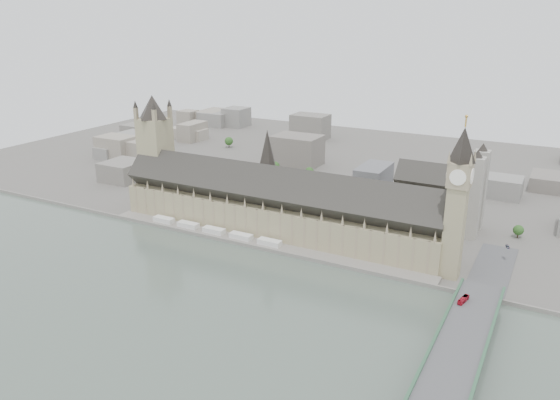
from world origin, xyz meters
The scene contains 16 objects.
ground centered at (0.00, 0.00, 0.00)m, with size 900.00×900.00×0.00m, color #595651.
river_thames centered at (0.00, -165.00, 0.00)m, with size 600.00×600.00×0.00m, color #4F5E54.
embankment_wall centered at (0.00, -15.00, 1.50)m, with size 600.00×1.50×3.00m, color slate.
river_terrace centered at (0.00, -7.50, 1.00)m, with size 270.00×15.00×2.00m, color slate.
terrace_tents centered at (-40.00, -7.00, 4.00)m, with size 118.00×7.00×4.00m.
palace_of_westminster centered at (0.00, 19.70, 22.71)m, with size 265.00×40.73×55.44m.
elizabeth_tower centered at (138.00, 8.00, 58.09)m, with size 17.00×17.00×107.50m.
victoria_tower centered at (-122.00, 26.00, 55.20)m, with size 30.00×30.00×100.00m.
central_tower centered at (-10.00, 26.00, 57.92)m, with size 13.00×13.00×48.00m.
westminster_bridge centered at (162.00, -87.50, 5.12)m, with size 25.00×325.00×10.25m, color #474749.
bridge_parapets centered at (162.00, -132.00, 10.82)m, with size 25.00×235.00×1.15m, color #345E42, non-canonical shape.
westminster_abbey centered at (110.92, 95.00, 25.08)m, with size 68.00×36.00×64.00m.
city_skyline_inland centered at (0.00, 245.00, 19.00)m, with size 720.00×360.00×38.00m, color gray, non-canonical shape.
park_trees centered at (-10.00, 60.00, 7.50)m, with size 110.00×30.00×15.00m, color #204D1B, non-canonical shape.
red_bus_north centered at (155.43, -42.57, 11.78)m, with size 2.58×11.01×3.07m, color red.
car_approach centered at (168.34, 50.60, 11.00)m, with size 2.10×5.16×1.50m, color gray.
Camera 1 is at (192.86, -332.61, 164.46)m, focal length 35.00 mm.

